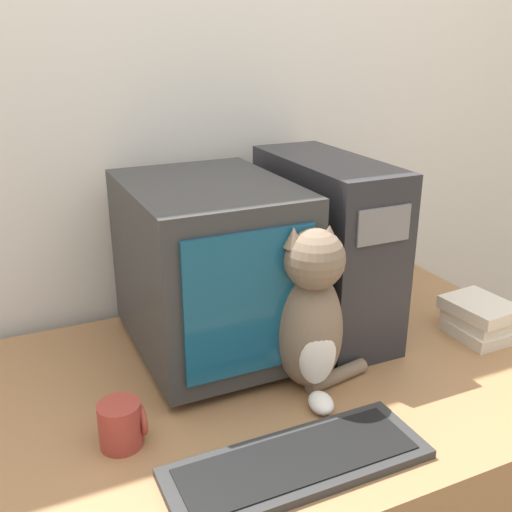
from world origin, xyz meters
name	(u,v)px	position (x,y,z in m)	size (l,w,h in m)	color
wall_back	(195,115)	(0.00, 0.98, 1.25)	(7.00, 0.05, 2.50)	silver
desk	(275,494)	(0.00, 0.46, 0.36)	(1.50, 0.91, 0.71)	#9E7047
crt_monitor	(210,268)	(-0.10, 0.63, 0.93)	(0.37, 0.49, 0.43)	#333333
computer_tower	(325,246)	(0.23, 0.64, 0.94)	(0.20, 0.48, 0.46)	#28282D
keyboard	(297,463)	(-0.11, 0.16, 0.72)	(0.50, 0.18, 0.02)	#2D2D2D
cat	(310,317)	(0.04, 0.39, 0.88)	(0.24, 0.27, 0.39)	#7A6651
book_stack	(480,318)	(0.57, 0.41, 0.76)	(0.15, 0.18, 0.09)	beige
pen	(199,469)	(-0.28, 0.22, 0.72)	(0.13, 0.05, 0.01)	black
mug	(122,424)	(-0.39, 0.36, 0.76)	(0.09, 0.08, 0.09)	#9E382D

